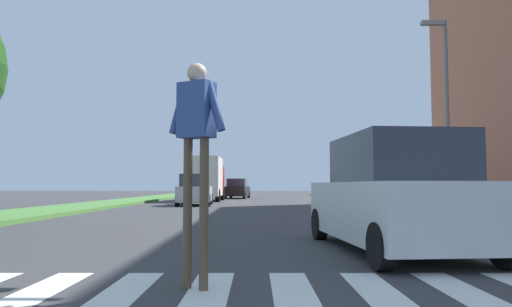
{
  "coord_description": "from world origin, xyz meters",
  "views": [
    {
      "loc": [
        0.5,
        1.93,
        1.13
      ],
      "look_at": [
        0.54,
        17.72,
        2.19
      ],
      "focal_mm": 33.18,
      "sensor_mm": 36.0,
      "label": 1
    }
  ],
  "objects_px": {
    "street_lamp_right": "(443,97)",
    "truck_box_delivery": "(204,178)",
    "sedan_midblock": "(194,191)",
    "sedan_distant": "(236,189)",
    "suv_crossing": "(392,197)",
    "pedestrian_performer": "(195,137)"
  },
  "relations": [
    {
      "from": "pedestrian_performer",
      "to": "sedan_distant",
      "type": "bearing_deg",
      "value": 91.54
    },
    {
      "from": "sedan_midblock",
      "to": "sedan_distant",
      "type": "height_order",
      "value": "sedan_midblock"
    },
    {
      "from": "pedestrian_performer",
      "to": "sedan_midblock",
      "type": "height_order",
      "value": "pedestrian_performer"
    },
    {
      "from": "pedestrian_performer",
      "to": "sedan_distant",
      "type": "distance_m",
      "value": 36.02
    },
    {
      "from": "truck_box_delivery",
      "to": "sedan_midblock",
      "type": "bearing_deg",
      "value": -88.57
    },
    {
      "from": "sedan_midblock",
      "to": "street_lamp_right",
      "type": "bearing_deg",
      "value": -38.54
    },
    {
      "from": "street_lamp_right",
      "to": "pedestrian_performer",
      "type": "distance_m",
      "value": 15.67
    },
    {
      "from": "pedestrian_performer",
      "to": "suv_crossing",
      "type": "relative_size",
      "value": 0.52
    },
    {
      "from": "pedestrian_performer",
      "to": "sedan_distant",
      "type": "xyz_separation_m",
      "value": [
        -0.97,
        36.0,
        -0.87
      ]
    },
    {
      "from": "street_lamp_right",
      "to": "truck_box_delivery",
      "type": "bearing_deg",
      "value": 124.83
    },
    {
      "from": "street_lamp_right",
      "to": "pedestrian_performer",
      "type": "relative_size",
      "value": 3.01
    },
    {
      "from": "suv_crossing",
      "to": "sedan_midblock",
      "type": "height_order",
      "value": "suv_crossing"
    },
    {
      "from": "suv_crossing",
      "to": "truck_box_delivery",
      "type": "relative_size",
      "value": 0.77
    },
    {
      "from": "pedestrian_performer",
      "to": "suv_crossing",
      "type": "height_order",
      "value": "pedestrian_performer"
    },
    {
      "from": "suv_crossing",
      "to": "sedan_midblock",
      "type": "relative_size",
      "value": 1.12
    },
    {
      "from": "pedestrian_performer",
      "to": "truck_box_delivery",
      "type": "distance_m",
      "value": 29.14
    },
    {
      "from": "sedan_distant",
      "to": "truck_box_delivery",
      "type": "bearing_deg",
      "value": -106.11
    },
    {
      "from": "pedestrian_performer",
      "to": "suv_crossing",
      "type": "bearing_deg",
      "value": 44.2
    },
    {
      "from": "sedan_midblock",
      "to": "truck_box_delivery",
      "type": "bearing_deg",
      "value": 91.43
    },
    {
      "from": "pedestrian_performer",
      "to": "truck_box_delivery",
      "type": "bearing_deg",
      "value": 95.89
    },
    {
      "from": "pedestrian_performer",
      "to": "sedan_midblock",
      "type": "bearing_deg",
      "value": 97.36
    },
    {
      "from": "street_lamp_right",
      "to": "truck_box_delivery",
      "type": "xyz_separation_m",
      "value": [
        -11.05,
        15.88,
        -2.96
      ]
    }
  ]
}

